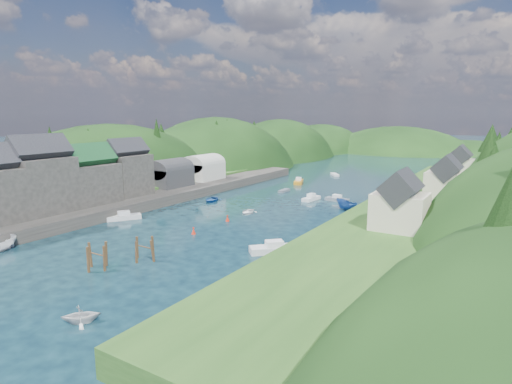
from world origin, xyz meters
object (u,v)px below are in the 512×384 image
Objects in this scene: channel_buoy_far at (227,218)px; channel_buoy_near at (194,231)px; piling_cluster_far at (145,251)px; piling_cluster_near at (97,259)px.

channel_buoy_near is at bearing -88.40° from channel_buoy_far.
piling_cluster_near is at bearing -113.73° from piling_cluster_far.
piling_cluster_near is at bearing -89.42° from channel_buoy_far.
piling_cluster_near is 3.31× the size of channel_buoy_far.
piling_cluster_far is 3.06× the size of channel_buoy_far.
piling_cluster_near reaches higher than channel_buoy_far.
piling_cluster_near is 17.40m from channel_buoy_near.
piling_cluster_near is 1.08× the size of piling_cluster_far.
channel_buoy_far is (-2.59, 21.25, -0.64)m from piling_cluster_far.
channel_buoy_far is (-0.27, 26.54, -0.77)m from piling_cluster_near.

